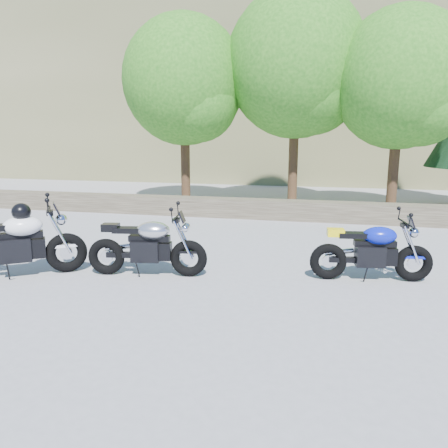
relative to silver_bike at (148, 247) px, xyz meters
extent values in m
plane|color=gray|center=(0.88, -0.33, -0.47)|extent=(90.00, 90.00, 0.00)
cube|color=#453D2E|center=(0.88, 5.17, -0.22)|extent=(22.00, 0.55, 0.50)
cube|color=#62633D|center=(3.88, 27.67, 7.03)|extent=(80.00, 30.00, 15.00)
cylinder|color=#382314|center=(-1.62, 6.87, 1.04)|extent=(0.28, 0.28, 3.02)
sphere|color=#1F6516|center=(-1.62, 6.87, 3.31)|extent=(3.67, 3.67, 3.67)
sphere|color=#1F6516|center=(-1.12, 6.57, 2.66)|extent=(2.38, 2.38, 2.38)
cylinder|color=#382314|center=(1.68, 7.27, 1.21)|extent=(0.28, 0.28, 3.36)
sphere|color=#1F6516|center=(1.68, 7.27, 3.73)|extent=(4.08, 4.08, 4.08)
sphere|color=#1F6516|center=(2.18, 6.97, 3.01)|extent=(2.64, 2.64, 2.64)
cylinder|color=#382314|center=(4.48, 6.67, 0.99)|extent=(0.28, 0.28, 2.91)
sphere|color=#1F6516|center=(4.48, 6.67, 3.17)|extent=(3.54, 3.54, 3.54)
sphere|color=#1F6516|center=(4.98, 6.37, 2.55)|extent=(2.29, 2.29, 2.29)
torus|color=black|center=(0.64, 0.10, -0.17)|extent=(0.60, 0.24, 0.59)
torus|color=black|center=(-0.67, -0.11, -0.17)|extent=(0.60, 0.24, 0.59)
cylinder|color=silver|center=(0.64, 0.10, -0.17)|extent=(0.21, 0.07, 0.20)
cylinder|color=silver|center=(-0.67, -0.11, -0.17)|extent=(0.21, 0.07, 0.20)
cube|color=black|center=(-0.03, -0.01, -0.06)|extent=(0.48, 0.34, 0.33)
cube|color=black|center=(0.03, 0.01, 0.14)|extent=(0.66, 0.25, 0.09)
ellipsoid|color=silver|center=(0.10, 0.02, 0.27)|extent=(0.58, 0.43, 0.28)
cube|color=black|center=(-0.30, -0.05, 0.27)|extent=(0.48, 0.27, 0.08)
cube|color=black|center=(-0.58, -0.09, 0.30)|extent=(0.28, 0.22, 0.12)
cylinder|color=black|center=(0.46, 0.07, 0.48)|extent=(0.12, 0.60, 0.03)
sphere|color=silver|center=(0.60, 0.10, 0.32)|extent=(0.17, 0.17, 0.17)
torus|color=black|center=(-1.35, -0.14, -0.14)|extent=(0.63, 0.50, 0.65)
cylinder|color=silver|center=(-1.35, -0.14, -0.14)|extent=(0.21, 0.16, 0.22)
cube|color=black|center=(-1.97, -0.57, -0.02)|extent=(0.57, 0.53, 0.37)
cube|color=black|center=(-1.91, -0.53, 0.20)|extent=(0.68, 0.54, 0.10)
ellipsoid|color=white|center=(-1.86, -0.49, 0.34)|extent=(0.70, 0.65, 0.31)
cylinder|color=black|center=(-1.52, -0.26, 0.58)|extent=(0.41, 0.57, 0.03)
sphere|color=silver|center=(-1.39, -0.16, 0.41)|extent=(0.18, 0.18, 0.18)
ellipsoid|color=black|center=(-1.86, -0.49, 0.57)|extent=(0.40, 0.41, 0.27)
torus|color=black|center=(4.04, 0.65, -0.18)|extent=(0.58, 0.22, 0.57)
torus|color=black|center=(2.77, 0.47, -0.18)|extent=(0.58, 0.22, 0.57)
cylinder|color=silver|center=(4.04, 0.65, -0.18)|extent=(0.20, 0.06, 0.19)
cylinder|color=silver|center=(2.77, 0.47, -0.18)|extent=(0.20, 0.06, 0.19)
cube|color=black|center=(3.39, 0.56, -0.08)|extent=(0.46, 0.32, 0.32)
cube|color=black|center=(3.45, 0.57, 0.12)|extent=(0.63, 0.23, 0.09)
ellipsoid|color=#0B1AB1|center=(3.51, 0.57, 0.24)|extent=(0.55, 0.41, 0.27)
cube|color=black|center=(3.13, 0.52, 0.24)|extent=(0.47, 0.26, 0.08)
cube|color=yellow|center=(2.86, 0.48, 0.28)|extent=(0.27, 0.21, 0.12)
cylinder|color=black|center=(3.86, 0.63, 0.44)|extent=(0.11, 0.58, 0.03)
sphere|color=silver|center=(4.00, 0.65, 0.29)|extent=(0.16, 0.16, 0.16)
camera|label=1|loc=(2.69, -6.19, 1.74)|focal=35.00mm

